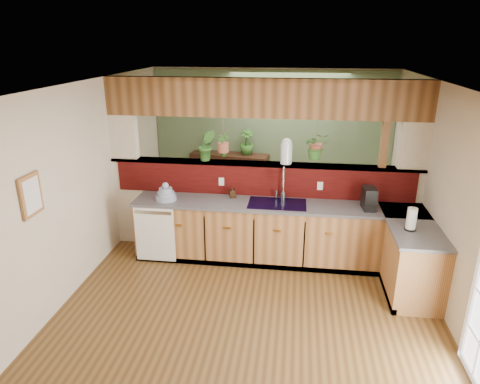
# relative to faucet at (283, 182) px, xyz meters

# --- Properties ---
(ground) EXTENTS (4.60, 7.00, 0.01)m
(ground) POSITION_rel_faucet_xyz_m (-0.32, -1.13, -1.18)
(ground) COLOR #55391A
(ground) RESTS_ON ground
(ceiling) EXTENTS (4.60, 7.00, 0.01)m
(ceiling) POSITION_rel_faucet_xyz_m (-0.32, -1.13, 1.42)
(ceiling) COLOR brown
(ceiling) RESTS_ON ground
(wall_back) EXTENTS (4.60, 0.02, 2.60)m
(wall_back) POSITION_rel_faucet_xyz_m (-0.32, 2.37, 0.12)
(wall_back) COLOR beige
(wall_back) RESTS_ON ground
(wall_left) EXTENTS (0.02, 7.00, 2.60)m
(wall_left) POSITION_rel_faucet_xyz_m (-2.62, -1.13, 0.12)
(wall_left) COLOR beige
(wall_left) RESTS_ON ground
(wall_right) EXTENTS (0.02, 7.00, 2.60)m
(wall_right) POSITION_rel_faucet_xyz_m (1.98, -1.13, 0.12)
(wall_right) COLOR beige
(wall_right) RESTS_ON ground
(pass_through_partition) EXTENTS (4.60, 0.21, 2.60)m
(pass_through_partition) POSITION_rel_faucet_xyz_m (-0.29, 0.22, 0.02)
(pass_through_partition) COLOR beige
(pass_through_partition) RESTS_ON ground
(pass_through_ledge) EXTENTS (4.60, 0.21, 0.04)m
(pass_through_ledge) POSITION_rel_faucet_xyz_m (-0.32, 0.22, 0.19)
(pass_through_ledge) COLOR brown
(pass_through_ledge) RESTS_ON ground
(header_beam) EXTENTS (4.60, 0.15, 0.55)m
(header_beam) POSITION_rel_faucet_xyz_m (-0.32, 0.22, 1.15)
(header_beam) COLOR brown
(header_beam) RESTS_ON ground
(sage_backwall) EXTENTS (4.55, 0.02, 2.55)m
(sage_backwall) POSITION_rel_faucet_xyz_m (-0.32, 2.35, 0.12)
(sage_backwall) COLOR #546B49
(sage_backwall) RESTS_ON ground
(countertop) EXTENTS (4.14, 1.52, 0.90)m
(countertop) POSITION_rel_faucet_xyz_m (0.52, -0.26, -0.73)
(countertop) COLOR brown
(countertop) RESTS_ON ground
(dishwasher) EXTENTS (0.58, 0.03, 0.82)m
(dishwasher) POSITION_rel_faucet_xyz_m (-1.80, -0.46, -0.72)
(dishwasher) COLOR white
(dishwasher) RESTS_ON ground
(navy_sink) EXTENTS (0.82, 0.50, 0.18)m
(navy_sink) POSITION_rel_faucet_xyz_m (-0.07, -0.15, -0.35)
(navy_sink) COLOR black
(navy_sink) RESTS_ON countertop
(framed_print) EXTENTS (0.04, 0.35, 0.45)m
(framed_print) POSITION_rel_faucet_xyz_m (-2.59, -1.93, 0.37)
(framed_print) COLOR brown
(framed_print) RESTS_ON wall_left
(faucet) EXTENTS (0.22, 0.22, 0.51)m
(faucet) POSITION_rel_faucet_xyz_m (0.00, 0.00, 0.00)
(faucet) COLOR #B7B7B2
(faucet) RESTS_ON countertop
(dish_stack) EXTENTS (0.30, 0.30, 0.27)m
(dish_stack) POSITION_rel_faucet_xyz_m (-1.68, -0.21, -0.19)
(dish_stack) COLOR #8791AF
(dish_stack) RESTS_ON countertop
(soap_dispenser) EXTENTS (0.10, 0.10, 0.18)m
(soap_dispenser) POSITION_rel_faucet_xyz_m (-0.74, 0.01, -0.19)
(soap_dispenser) COLOR #332112
(soap_dispenser) RESTS_ON countertop
(coffee_maker) EXTENTS (0.16, 0.28, 0.31)m
(coffee_maker) POSITION_rel_faucet_xyz_m (1.18, -0.19, -0.13)
(coffee_maker) COLOR black
(coffee_maker) RESTS_ON countertop
(paper_towel) EXTENTS (0.14, 0.14, 0.30)m
(paper_towel) POSITION_rel_faucet_xyz_m (1.59, -0.82, -0.14)
(paper_towel) COLOR black
(paper_towel) RESTS_ON countertop
(glass_jar) EXTENTS (0.17, 0.17, 0.38)m
(glass_jar) POSITION_rel_faucet_xyz_m (0.02, 0.22, 0.40)
(glass_jar) COLOR silver
(glass_jar) RESTS_ON pass_through_ledge
(ledge_plant_left) EXTENTS (0.30, 0.26, 0.47)m
(ledge_plant_left) POSITION_rel_faucet_xyz_m (-1.15, 0.22, 0.45)
(ledge_plant_left) COLOR #2D5C20
(ledge_plant_left) RESTS_ON pass_through_ledge
(hanging_plant_a) EXTENTS (0.22, 0.19, 0.52)m
(hanging_plant_a) POSITION_rel_faucet_xyz_m (-0.90, 0.22, 0.57)
(hanging_plant_a) COLOR brown
(hanging_plant_a) RESTS_ON header_beam
(hanging_plant_b) EXTENTS (0.40, 0.37, 0.50)m
(hanging_plant_b) POSITION_rel_faucet_xyz_m (0.44, 0.22, 0.65)
(hanging_plant_b) COLOR brown
(hanging_plant_b) RESTS_ON header_beam
(shelving_console) EXTENTS (1.56, 0.63, 1.01)m
(shelving_console) POSITION_rel_faucet_xyz_m (-1.12, 2.12, -0.68)
(shelving_console) COLOR black
(shelving_console) RESTS_ON ground
(shelf_plant_a) EXTENTS (0.23, 0.18, 0.39)m
(shelf_plant_a) POSITION_rel_faucet_xyz_m (-1.54, 2.12, 0.02)
(shelf_plant_a) COLOR #2D5C20
(shelf_plant_a) RESTS_ON shelving_console
(shelf_plant_b) EXTENTS (0.29, 0.29, 0.48)m
(shelf_plant_b) POSITION_rel_faucet_xyz_m (-0.78, 2.12, 0.07)
(shelf_plant_b) COLOR #2D5C20
(shelf_plant_b) RESTS_ON shelving_console
(floor_plant) EXTENTS (0.64, 0.57, 0.68)m
(floor_plant) POSITION_rel_faucet_xyz_m (1.00, 1.29, -0.84)
(floor_plant) COLOR #2D5C20
(floor_plant) RESTS_ON ground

